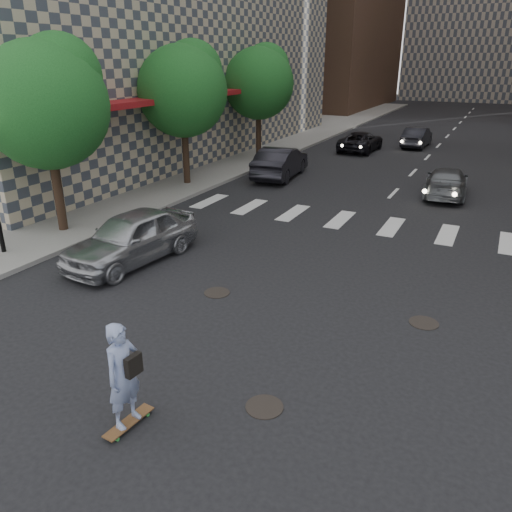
% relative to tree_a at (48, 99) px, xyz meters
% --- Properties ---
extents(ground, '(160.00, 160.00, 0.00)m').
position_rel_tree_a_xyz_m(ground, '(9.45, -3.14, -4.65)').
color(ground, black).
rests_on(ground, ground).
extents(sidewalk_left, '(13.00, 80.00, 0.15)m').
position_rel_tree_a_xyz_m(sidewalk_left, '(-5.05, 16.86, -4.57)').
color(sidewalk_left, gray).
rests_on(sidewalk_left, ground).
extents(tree_a, '(4.20, 4.20, 6.60)m').
position_rel_tree_a_xyz_m(tree_a, '(0.00, 0.00, 0.00)').
color(tree_a, '#382619').
rests_on(tree_a, sidewalk_left).
extents(tree_b, '(4.20, 4.20, 6.60)m').
position_rel_tree_a_xyz_m(tree_b, '(0.00, 8.00, 0.00)').
color(tree_b, '#382619').
rests_on(tree_b, sidewalk_left).
extents(tree_c, '(4.20, 4.20, 6.60)m').
position_rel_tree_a_xyz_m(tree_c, '(0.00, 16.00, 0.00)').
color(tree_c, '#382619').
rests_on(tree_c, sidewalk_left).
extents(manhole_a, '(0.70, 0.70, 0.02)m').
position_rel_tree_a_xyz_m(manhole_a, '(10.65, -5.64, -4.64)').
color(manhole_a, black).
rests_on(manhole_a, ground).
extents(manhole_b, '(0.70, 0.70, 0.02)m').
position_rel_tree_a_xyz_m(manhole_b, '(7.45, -1.94, -4.64)').
color(manhole_b, black).
rests_on(manhole_b, ground).
extents(manhole_c, '(0.70, 0.70, 0.02)m').
position_rel_tree_a_xyz_m(manhole_c, '(12.75, -1.14, -4.64)').
color(manhole_c, black).
rests_on(manhole_c, ground).
extents(skateboarder, '(0.54, 1.03, 2.01)m').
position_rel_tree_a_xyz_m(skateboarder, '(8.78, -7.14, -3.59)').
color(skateboarder, brown).
rests_on(skateboarder, ground).
extents(silver_sedan, '(2.38, 4.82, 1.58)m').
position_rel_tree_a_xyz_m(silver_sedan, '(3.95, -1.14, -3.86)').
color(silver_sedan, '#AAACB1').
rests_on(silver_sedan, ground).
extents(traffic_car_a, '(2.20, 5.02, 1.60)m').
position_rel_tree_a_xyz_m(traffic_car_a, '(3.38, 11.51, -3.84)').
color(traffic_car_a, black).
rests_on(traffic_car_a, ground).
extents(traffic_car_b, '(2.11, 4.52, 1.28)m').
position_rel_tree_a_xyz_m(traffic_car_b, '(11.64, 11.49, -4.01)').
color(traffic_car_b, '#5B5E62').
rests_on(traffic_car_b, ground).
extents(traffic_car_c, '(2.23, 4.63, 1.27)m').
position_rel_tree_a_xyz_m(traffic_car_c, '(5.01, 21.16, -4.01)').
color(traffic_car_c, black).
rests_on(traffic_car_c, ground).
extents(traffic_car_e, '(1.54, 4.18, 1.37)m').
position_rel_tree_a_xyz_m(traffic_car_e, '(8.10, 24.51, -3.96)').
color(traffic_car_e, black).
rests_on(traffic_car_e, ground).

